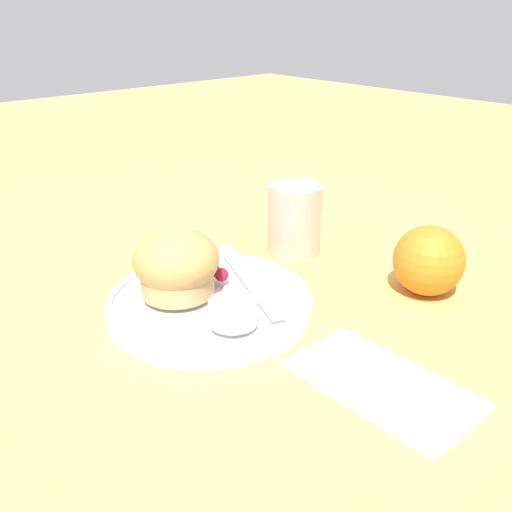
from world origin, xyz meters
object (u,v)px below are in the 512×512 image
Objects in this scene: muffin at (176,265)px; juice_glass at (294,219)px; orange_fruit at (429,260)px; butter_knife at (246,276)px.

muffin and juice_glass have the same top height.
orange_fruit is at bearing 56.06° from muffin.
orange_fruit is 0.18m from juice_glass.
muffin is 1.13× the size of orange_fruit.
juice_glass is (-0.18, -0.03, 0.01)m from orange_fruit.
butter_knife is at bearing -130.68° from orange_fruit.
butter_knife is 2.03× the size of juice_glass.
butter_knife is 0.20m from orange_fruit.
muffin is at bearing -84.04° from butter_knife.
juice_glass is at bearing 97.64° from muffin.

